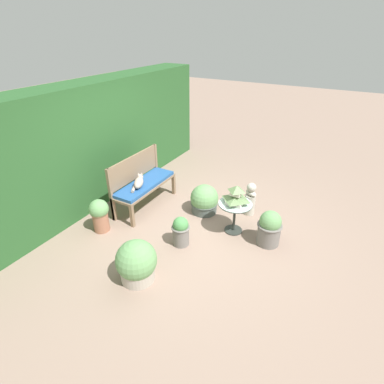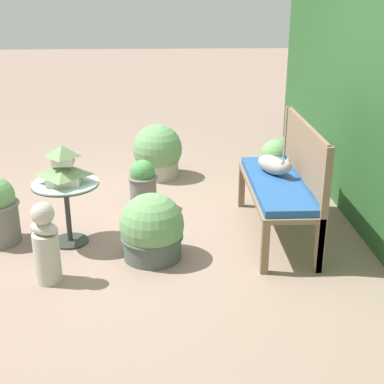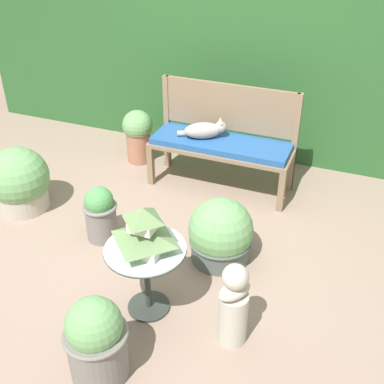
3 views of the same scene
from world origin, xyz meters
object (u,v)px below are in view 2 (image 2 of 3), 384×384
potted_plant_bench_left (143,184)px  potted_plant_table_far (276,164)px  pagoda_birdhouse (64,167)px  potted_plant_hedge_corner (158,153)px  patio_table (66,196)px  garden_bust (46,244)px  garden_bench (277,188)px  potted_plant_patio_mid (152,230)px  cat (274,165)px

potted_plant_bench_left → potted_plant_table_far: bearing=104.1°
pagoda_birdhouse → potted_plant_hedge_corner: pagoda_birdhouse is taller
patio_table → potted_plant_hedge_corner: 1.86m
garden_bust → potted_plant_hedge_corner: garden_bust is taller
pagoda_birdhouse → garden_bust: 0.76m
patio_table → potted_plant_bench_left: (-0.75, 0.61, -0.18)m
garden_bench → potted_plant_table_far: potted_plant_table_far is taller
pagoda_birdhouse → garden_bust: (0.65, -0.05, -0.39)m
garden_bust → potted_plant_bench_left: size_ratio=1.27×
garden_bench → potted_plant_patio_mid: bearing=-70.9°
pagoda_birdhouse → garden_bench: bearing=92.3°
garden_bench → garden_bust: garden_bust is taller
potted_plant_hedge_corner → garden_bust: bearing=-18.6°
cat → pagoda_birdhouse: 1.83m
pagoda_birdhouse → potted_plant_patio_mid: size_ratio=0.66×
potted_plant_table_far → garden_bust: bearing=-49.6°
garden_bench → potted_plant_bench_left: bearing=-119.3°
cat → pagoda_birdhouse: bearing=-109.6°
potted_plant_bench_left → potted_plant_patio_mid: (1.05, 0.12, -0.01)m
potted_plant_hedge_corner → garden_bench: bearing=33.4°
potted_plant_bench_left → potted_plant_patio_mid: potted_plant_patio_mid is taller
pagoda_birdhouse → patio_table: bearing=180.0°
potted_plant_table_far → potted_plant_patio_mid: 1.89m
potted_plant_bench_left → pagoda_birdhouse: bearing=-39.2°
pagoda_birdhouse → potted_plant_patio_mid: 0.91m
potted_plant_table_far → cat: bearing=-12.9°
cat → garden_bust: size_ratio=0.74×
potted_plant_hedge_corner → potted_plant_bench_left: potted_plant_hedge_corner is taller
garden_bench → garden_bust: 2.00m
potted_plant_hedge_corner → potted_plant_bench_left: bearing=-8.0°
garden_bench → cat: bearing=-179.4°
patio_table → garden_bust: bearing=-4.3°
cat → pagoda_birdhouse: pagoda_birdhouse is taller
potted_plant_table_far → potted_plant_patio_mid: potted_plant_table_far is taller
potted_plant_table_far → potted_plant_bench_left: (0.35, -1.39, -0.07)m
patio_table → garden_bust: size_ratio=0.88×
garden_bench → pagoda_birdhouse: pagoda_birdhouse is taller
potted_plant_table_far → potted_plant_hedge_corner: bearing=-115.4°
garden_bench → pagoda_birdhouse: (0.07, -1.81, 0.25)m
potted_plant_bench_left → garden_bust: bearing=-25.2°
cat → potted_plant_patio_mid: bearing=-90.6°
potted_plant_bench_left → garden_bench: bearing=60.7°
garden_bust → potted_plant_hedge_corner: (-2.34, 0.79, -0.02)m
patio_table → pagoda_birdhouse: bearing=0.0°
pagoda_birdhouse → potted_plant_bench_left: 1.06m
patio_table → potted_plant_table_far: (-1.09, 2.00, -0.10)m
cat → potted_plant_hedge_corner: 1.82m
garden_bench → potted_plant_hedge_corner: bearing=-146.6°
potted_plant_patio_mid → garden_bust: bearing=-65.6°
cat → potted_plant_patio_mid: (0.55, -1.08, -0.36)m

